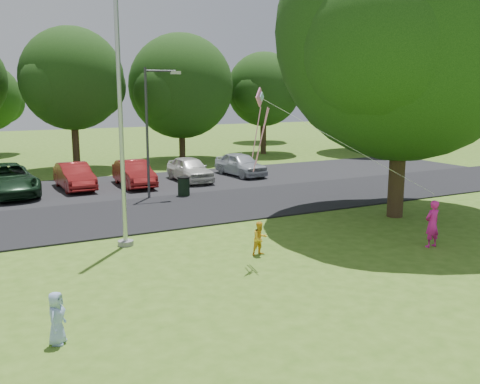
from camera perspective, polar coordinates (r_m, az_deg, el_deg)
name	(u,v)px	position (r m, az deg, el deg)	size (l,w,h in m)	color
ground	(304,275)	(14.72, 6.84, -8.78)	(120.00, 120.00, 0.00)	#446F1D
park_road	(182,209)	(22.42, -6.24, -1.85)	(60.00, 6.00, 0.06)	black
parking_strip	(136,185)	(28.46, -11.03, 0.71)	(42.00, 7.00, 0.06)	black
flagpole	(120,115)	(17.00, -12.64, 8.02)	(0.50, 0.50, 10.00)	#B7BABF
street_lamp	(152,121)	(24.55, -9.38, 7.48)	(1.66, 0.32, 5.91)	#3F3F44
trash_can	(184,187)	(25.14, -6.02, 0.56)	(0.59, 0.59, 0.94)	black
big_tree	(404,38)	(21.46, 17.11, 15.40)	(10.13, 9.64, 11.89)	#332316
tree_row	(118,78)	(36.89, -12.93, 11.76)	(64.35, 11.94, 10.88)	#332316
horizon_trees	(117,98)	(46.84, -12.96, 9.78)	(77.46, 7.20, 7.02)	#332316
parked_cars	(110,174)	(28.00, -13.70, 1.93)	(14.81, 5.42, 1.47)	black
woman	(432,224)	(17.99, 19.82, -3.21)	(0.55, 0.36, 1.52)	#F120A2
child_yellow	(260,238)	(16.19, 2.15, -4.95)	(0.50, 0.39, 1.04)	yellow
child_blue	(57,318)	(11.31, -18.97, -12.60)	(0.52, 0.34, 1.07)	#9AB5EC
kite	(265,116)	(15.24, 2.72, 8.11)	(5.71, 1.71, 3.28)	pink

